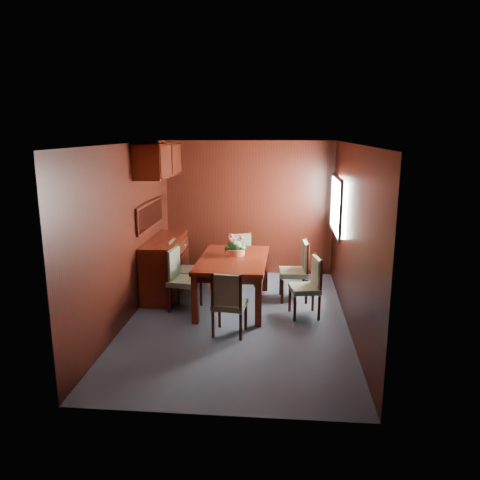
# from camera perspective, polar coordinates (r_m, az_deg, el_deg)

# --- Properties ---
(ground) EXTENTS (4.50, 4.50, 0.00)m
(ground) POSITION_cam_1_polar(r_m,az_deg,el_deg) (6.59, -0.30, -9.69)
(ground) COLOR #323945
(ground) RESTS_ON ground
(room_shell) EXTENTS (3.06, 4.52, 2.41)m
(room_shell) POSITION_cam_1_polar(r_m,az_deg,el_deg) (6.48, -0.96, 4.92)
(room_shell) COLOR black
(room_shell) RESTS_ON ground
(sideboard) EXTENTS (0.48, 1.40, 0.90)m
(sideboard) POSITION_cam_1_polar(r_m,az_deg,el_deg) (7.58, -9.06, -3.17)
(sideboard) COLOR #390E07
(sideboard) RESTS_ON ground
(dining_table) EXTENTS (1.02, 1.60, 0.74)m
(dining_table) POSITION_cam_1_polar(r_m,az_deg,el_deg) (6.90, -0.82, -3.04)
(dining_table) COLOR #390E07
(dining_table) RESTS_ON ground
(chair_left_near) EXTENTS (0.48, 0.49, 0.92)m
(chair_left_near) POSITION_cam_1_polar(r_m,az_deg,el_deg) (6.87, -7.30, -4.31)
(chair_left_near) COLOR black
(chair_left_near) RESTS_ON ground
(chair_left_far) EXTENTS (0.43, 0.44, 0.92)m
(chair_left_far) POSITION_cam_1_polar(r_m,az_deg,el_deg) (7.35, -7.47, -3.14)
(chair_left_far) COLOR black
(chair_left_far) RESTS_ON ground
(chair_right_near) EXTENTS (0.46, 0.48, 0.87)m
(chair_right_near) POSITION_cam_1_polar(r_m,az_deg,el_deg) (6.64, 8.46, -5.22)
(chair_right_near) COLOR black
(chair_right_near) RESTS_ON ground
(chair_right_far) EXTENTS (0.45, 0.47, 0.93)m
(chair_right_far) POSITION_cam_1_polar(r_m,az_deg,el_deg) (7.25, 7.13, -3.31)
(chair_right_far) COLOR black
(chair_right_far) RESTS_ON ground
(chair_head) EXTENTS (0.45, 0.44, 0.86)m
(chair_head) POSITION_cam_1_polar(r_m,az_deg,el_deg) (5.94, -1.42, -7.37)
(chair_head) COLOR black
(chair_head) RESTS_ON ground
(chair_foot) EXTENTS (0.51, 0.50, 0.87)m
(chair_foot) POSITION_cam_1_polar(r_m,az_deg,el_deg) (7.93, 0.16, -2.02)
(chair_foot) COLOR black
(chair_foot) RESTS_ON ground
(flower_centerpiece) EXTENTS (0.31, 0.31, 0.31)m
(flower_centerpiece) POSITION_cam_1_polar(r_m,az_deg,el_deg) (7.03, -0.58, -0.59)
(flower_centerpiece) COLOR #CD603E
(flower_centerpiece) RESTS_ON dining_table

